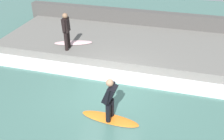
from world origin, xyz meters
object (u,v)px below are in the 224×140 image
Objects in this scene: surfboard_riding at (110,119)px; surfer_riding at (110,98)px; surfer_waiting_near at (66,29)px; surfboard_waiting_near at (73,43)px.

surfer_riding is at bearing 14.04° from surfboard_riding.
surfer_waiting_near is (3.61, 3.02, 1.39)m from surfboard_riding.
surfer_riding reaches higher than surfboard_waiting_near.
surfer_waiting_near is 0.90× the size of surfboard_waiting_near.
surfboard_waiting_near is at bearing 35.44° from surfboard_riding.
surfboard_riding is at bearing -144.56° from surfboard_waiting_near.
surfboard_riding is 0.86m from surfer_riding.
surfboard_waiting_near is at bearing 35.44° from surfer_riding.
surfboard_waiting_near is at bearing -0.93° from surfer_waiting_near.
surfer_waiting_near reaches higher than surfboard_riding.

